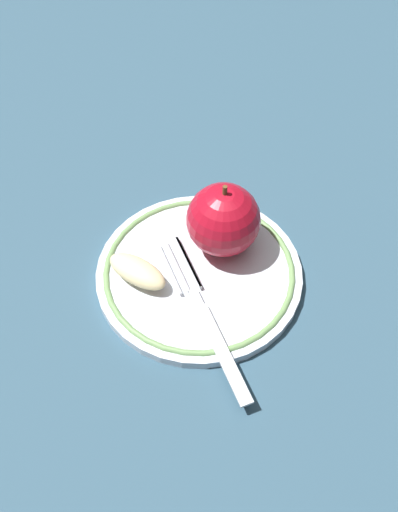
# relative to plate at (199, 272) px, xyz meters

# --- Properties ---
(ground_plane) EXTENTS (2.00, 2.00, 0.00)m
(ground_plane) POSITION_rel_plate_xyz_m (0.01, 0.00, -0.01)
(ground_plane) COLOR #2F4E61
(plate) EXTENTS (0.20, 0.20, 0.01)m
(plate) POSITION_rel_plate_xyz_m (0.00, 0.00, 0.00)
(plate) COLOR silver
(plate) RESTS_ON ground_plane
(apple_red_whole) EXTENTS (0.07, 0.07, 0.08)m
(apple_red_whole) POSITION_rel_plate_xyz_m (-0.03, -0.02, 0.04)
(apple_red_whole) COLOR #AC0F21
(apple_red_whole) RESTS_ON plate
(apple_slice_front) EXTENTS (0.06, 0.07, 0.02)m
(apple_slice_front) POSITION_rel_plate_xyz_m (0.06, -0.02, 0.02)
(apple_slice_front) COLOR beige
(apple_slice_front) RESTS_ON plate
(fork) EXTENTS (0.03, 0.19, 0.00)m
(fork) POSITION_rel_plate_xyz_m (0.02, 0.06, 0.01)
(fork) COLOR silver
(fork) RESTS_ON plate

